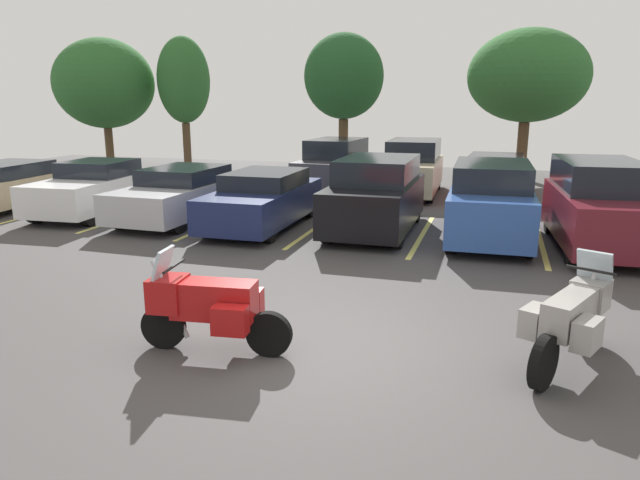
{
  "coord_description": "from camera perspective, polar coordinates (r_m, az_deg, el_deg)",
  "views": [
    {
      "loc": [
        2.11,
        -6.81,
        3.29
      ],
      "look_at": [
        -0.57,
        1.97,
        1.04
      ],
      "focal_mm": 32.62,
      "sensor_mm": 36.0,
      "label": 1
    }
  ],
  "objects": [
    {
      "name": "tree_center_right",
      "position": [
        25.55,
        19.73,
        14.91
      ],
      "size": [
        4.76,
        4.76,
        5.99
      ],
      "color": "#4C3823",
      "rests_on": "ground"
    },
    {
      "name": "ground",
      "position": [
        7.87,
        -0.22,
        -11.3
      ],
      "size": [
        44.0,
        44.0,
        0.1
      ],
      "primitive_type": "cube",
      "color": "#423F3F"
    },
    {
      "name": "car_white",
      "position": [
        18.04,
        -21.31,
        4.72
      ],
      "size": [
        2.18,
        4.35,
        1.51
      ],
      "color": "white",
      "rests_on": "ground"
    },
    {
      "name": "car_far_charcoal",
      "position": [
        21.08,
        1.54,
        7.29
      ],
      "size": [
        2.06,
        4.41,
        1.86
      ],
      "color": "#38383D",
      "rests_on": "ground"
    },
    {
      "name": "tree_center",
      "position": [
        30.07,
        -20.41,
        14.18
      ],
      "size": [
        4.62,
        4.62,
        6.01
      ],
      "color": "#4C3823",
      "rests_on": "ground"
    },
    {
      "name": "car_far_red",
      "position": [
        20.37,
        16.75,
        5.91
      ],
      "size": [
        2.08,
        4.51,
        1.44
      ],
      "color": "maroon",
      "rests_on": "ground"
    },
    {
      "name": "car_silver",
      "position": [
        16.6,
        -13.35,
        4.46
      ],
      "size": [
        2.02,
        4.88,
        1.42
      ],
      "color": "#B7B7BC",
      "rests_on": "ground"
    },
    {
      "name": "tree_far_right",
      "position": [
        26.82,
        2.35,
        15.7
      ],
      "size": [
        3.54,
        3.54,
        6.08
      ],
      "color": "#4C3823",
      "rests_on": "ground"
    },
    {
      "name": "car_navy",
      "position": [
        15.2,
        -5.6,
        3.96
      ],
      "size": [
        1.86,
        4.61,
        1.43
      ],
      "color": "navy",
      "rests_on": "ground"
    },
    {
      "name": "car_maroon",
      "position": [
        14.28,
        25.73,
        3.06
      ],
      "size": [
        2.1,
        4.51,
        1.94
      ],
      "color": "maroon",
      "rests_on": "ground"
    },
    {
      "name": "parking_stripes",
      "position": [
        14.7,
        4.63,
        0.82
      ],
      "size": [
        24.92,
        4.62,
        0.01
      ],
      "color": "#EAE066",
      "rests_on": "ground"
    },
    {
      "name": "motorcycle_touring",
      "position": [
        7.79,
        -10.94,
        -6.27
      ],
      "size": [
        2.07,
        0.98,
        1.39
      ],
      "color": "black",
      "rests_on": "ground"
    },
    {
      "name": "car_blue",
      "position": [
        14.28,
        16.39,
        3.61
      ],
      "size": [
        1.94,
        4.43,
        1.81
      ],
      "color": "#2D519E",
      "rests_on": "ground"
    },
    {
      "name": "car_far_champagne",
      "position": [
        20.61,
        9.05,
        6.98
      ],
      "size": [
        1.92,
        4.59,
        1.86
      ],
      "color": "#C1B289",
      "rests_on": "ground"
    },
    {
      "name": "car_black",
      "position": [
        14.64,
        5.49,
        4.36
      ],
      "size": [
        1.92,
        4.36,
        1.84
      ],
      "color": "black",
      "rests_on": "ground"
    },
    {
      "name": "car_tan",
      "position": [
        19.92,
        -28.51,
        4.64
      ],
      "size": [
        2.16,
        4.81,
        1.4
      ],
      "color": "tan",
      "rests_on": "ground"
    },
    {
      "name": "motorcycle_second",
      "position": [
        7.93,
        23.53,
        -6.96
      ],
      "size": [
        1.21,
        2.08,
        1.37
      ],
      "color": "black",
      "rests_on": "ground"
    },
    {
      "name": "tree_left",
      "position": [
        28.45,
        -13.23,
        14.96
      ],
      "size": [
        2.4,
        2.4,
        6.03
      ],
      "color": "#4C3823",
      "rests_on": "ground"
    }
  ]
}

